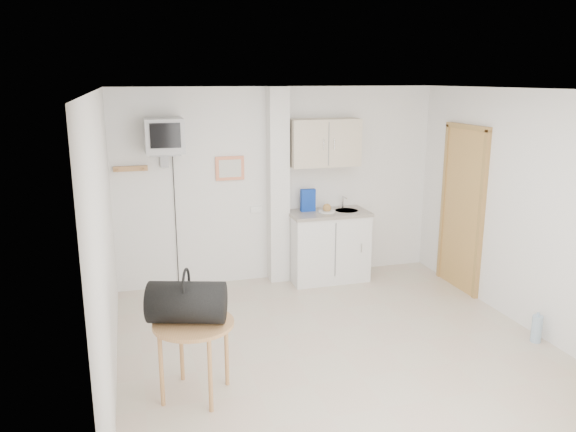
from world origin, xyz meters
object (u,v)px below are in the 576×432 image
object	(u,v)px
round_table	(194,331)
duffel_bag	(187,302)
water_bottle	(537,329)
crt_television	(164,137)

from	to	relation	value
round_table	duffel_bag	distance (m)	0.26
duffel_bag	water_bottle	world-z (taller)	duffel_bag
duffel_bag	round_table	bearing A→B (deg)	-4.89
duffel_bag	water_bottle	bearing A→B (deg)	17.57
round_table	water_bottle	size ratio (longest dim) A/B	2.12
round_table	duffel_bag	bearing A→B (deg)	157.76
round_table	duffel_bag	world-z (taller)	duffel_bag
round_table	water_bottle	distance (m)	3.46
crt_television	round_table	xyz separation A→B (m)	(0.00, -2.39, -1.35)
crt_television	water_bottle	distance (m)	4.53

